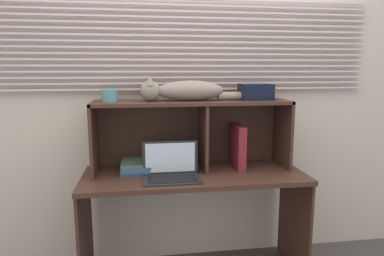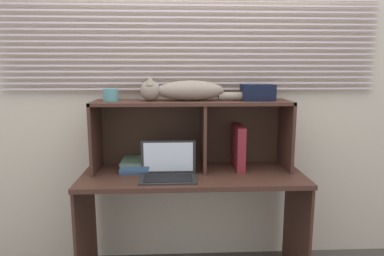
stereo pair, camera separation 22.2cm
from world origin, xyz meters
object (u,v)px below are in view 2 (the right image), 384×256
(binder_upright, at_px, (238,147))
(storage_box, at_px, (257,92))
(cat, at_px, (184,91))
(laptop, at_px, (168,170))
(book_stack, at_px, (136,165))
(small_basket, at_px, (111,95))

(binder_upright, xyz_separation_m, storage_box, (0.12, 0.00, 0.37))
(cat, bearing_deg, laptop, -119.77)
(binder_upright, bearing_deg, laptop, -158.63)
(binder_upright, height_order, book_stack, binder_upright)
(small_basket, bearing_deg, storage_box, 0.00)
(cat, xyz_separation_m, book_stack, (-0.33, -0.00, -0.50))
(binder_upright, height_order, small_basket, small_basket)
(binder_upright, xyz_separation_m, book_stack, (-0.70, -0.00, -0.11))
(book_stack, bearing_deg, binder_upright, 0.24)
(laptop, distance_m, binder_upright, 0.52)
(cat, relative_size, book_stack, 2.92)
(small_basket, xyz_separation_m, storage_box, (0.97, 0.00, 0.01))
(laptop, xyz_separation_m, storage_box, (0.60, 0.19, 0.47))
(laptop, height_order, small_basket, small_basket)
(book_stack, xyz_separation_m, small_basket, (-0.15, 0.00, 0.47))
(laptop, relative_size, binder_upright, 1.18)
(cat, distance_m, laptop, 0.53)
(binder_upright, height_order, storage_box, storage_box)
(laptop, height_order, book_stack, laptop)
(book_stack, height_order, small_basket, small_basket)
(book_stack, distance_m, small_basket, 0.50)
(binder_upright, relative_size, storage_box, 1.40)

